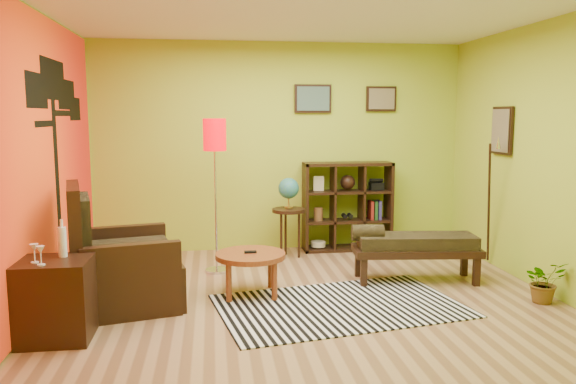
{
  "coord_description": "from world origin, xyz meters",
  "views": [
    {
      "loc": [
        -0.91,
        -5.32,
        1.83
      ],
      "look_at": [
        -0.15,
        0.32,
        1.05
      ],
      "focal_mm": 35.0,
      "sensor_mm": 36.0,
      "label": 1
    }
  ],
  "objects": [
    {
      "name": "ground",
      "position": [
        0.0,
        0.0,
        0.0
      ],
      "size": [
        5.0,
        5.0,
        0.0
      ],
      "primitive_type": "plane",
      "color": "#AA8156",
      "rests_on": "ground"
    },
    {
      "name": "room_shell",
      "position": [
        -0.09,
        0.01,
        1.8
      ],
      "size": [
        5.04,
        4.54,
        2.82
      ],
      "color": "#A8C430",
      "rests_on": "ground"
    },
    {
      "name": "zebra_rug",
      "position": [
        0.28,
        -0.22,
        0.01
      ],
      "size": [
        2.52,
        1.81,
        0.01
      ],
      "primitive_type": "cube",
      "rotation": [
        0.0,
        0.0,
        0.18
      ],
      "color": "white",
      "rests_on": "ground"
    },
    {
      "name": "coffee_table",
      "position": [
        -0.54,
        0.25,
        0.38
      ],
      "size": [
        0.71,
        0.71,
        0.46
      ],
      "color": "brown",
      "rests_on": "ground"
    },
    {
      "name": "armchair",
      "position": [
        -1.83,
        0.09,
        0.36
      ],
      "size": [
        1.18,
        1.18,
        1.2
      ],
      "color": "black",
      "rests_on": "ground"
    },
    {
      "name": "side_cabinet",
      "position": [
        -2.2,
        -0.68,
        0.34
      ],
      "size": [
        0.56,
        0.51,
        0.98
      ],
      "color": "black",
      "rests_on": "ground"
    },
    {
      "name": "floor_lamp",
      "position": [
        -0.88,
        1.16,
        1.45
      ],
      "size": [
        0.27,
        0.27,
        1.79
      ],
      "color": "silver",
      "rests_on": "ground"
    },
    {
      "name": "globe_table",
      "position": [
        0.05,
        1.73,
        0.78
      ],
      "size": [
        0.42,
        0.42,
        1.04
      ],
      "color": "black",
      "rests_on": "ground"
    },
    {
      "name": "cube_shelf",
      "position": [
        0.91,
        2.03,
        0.6
      ],
      "size": [
        1.2,
        0.35,
        1.2
      ],
      "color": "black",
      "rests_on": "ground"
    },
    {
      "name": "bench",
      "position": [
        1.27,
        0.5,
        0.41
      ],
      "size": [
        1.43,
        0.64,
        0.64
      ],
      "color": "black",
      "rests_on": "ground"
    },
    {
      "name": "potted_plant",
      "position": [
        2.3,
        -0.37,
        0.17
      ],
      "size": [
        0.4,
        0.44,
        0.33
      ],
      "primitive_type": "imported",
      "rotation": [
        0.0,
        0.0,
        0.05
      ],
      "color": "#26661E",
      "rests_on": "ground"
    }
  ]
}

